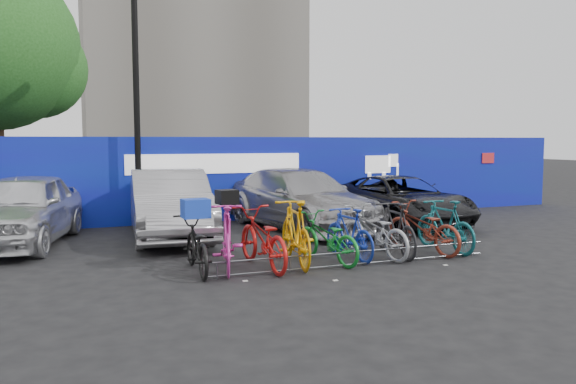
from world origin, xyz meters
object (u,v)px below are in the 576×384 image
car_0 (21,209)px  bike_0 (196,245)px  bike_3 (295,232)px  bike_5 (349,233)px  car_2 (300,199)px  bike_2 (262,238)px  bike_1 (227,237)px  car_3 (400,200)px  car_1 (170,204)px  tree (0,50)px  bike_8 (422,228)px  bike_9 (445,226)px  bike_6 (374,232)px  bike_rack (356,258)px  lamppost (137,103)px  bike_7 (395,229)px  bike_4 (326,238)px

car_0 → bike_0: bearing=-39.5°
bike_0 → bike_3: bike_3 is taller
bike_0 → bike_5: (3.00, 0.05, 0.02)m
car_2 → bike_2: 4.70m
bike_1 → car_3: bearing=-134.5°
car_3 → bike_0: bearing=-153.7°
bike_5 → car_1: bearing=-57.7°
tree → bike_3: bearing=-60.3°
bike_1 → bike_8: (4.13, 0.09, -0.07)m
bike_9 → bike_6: bearing=-4.5°
tree → car_0: (0.89, -6.11, -4.27)m
bike_1 → bike_2: bike_1 is taller
bike_rack → bike_3: size_ratio=2.75×
bike_0 → bike_8: bearing=-177.4°
car_2 → bike_3: bearing=-125.1°
bike_0 → bike_1: 0.56m
bike_rack → bike_2: bike_2 is taller
lamppost → bike_0: (0.38, -5.43, -2.79)m
car_1 → bike_8: car_1 is taller
bike_6 → bike_7: size_ratio=1.06×
bike_7 → bike_2: bearing=7.5°
car_3 → bike_9: car_3 is taller
bike_2 → tree: bearing=-67.4°
car_0 → car_2: bearing=12.9°
bike_rack → bike_3: 1.20m
lamppost → bike_3: lamppost is taller
lamppost → bike_5: 6.93m
bike_1 → bike_9: (4.64, 0.04, -0.05)m
car_2 → bike_5: size_ratio=3.16×
car_3 → bike_4: bearing=-140.0°
tree → car_3: 12.97m
bike_1 → bike_6: bike_1 is taller
bike_7 → tree: bearing=-45.7°
bike_rack → car_1: car_1 is taller
bike_0 → bike_6: bike_6 is taller
bike_7 → bike_9: bearing=-173.1°
bike_7 → bike_5: bearing=2.8°
bike_2 → bike_9: bike_9 is taller
car_2 → bike_8: bearing=-85.9°
bike_5 → bike_0: bearing=-4.2°
bike_6 → bike_8: 1.13m
car_2 → bike_4: 4.21m
car_2 → bike_8: car_2 is taller
car_3 → bike_0: (-6.38, -3.61, -0.18)m
bike_4 → bike_rack: bearing=113.6°
car_0 → car_3: size_ratio=0.98×
car_0 → bike_7: car_0 is taller
tree → bike_rack: bearing=-57.6°
car_2 → bike_0: car_2 is taller
tree → bike_1: bearing=-66.0°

